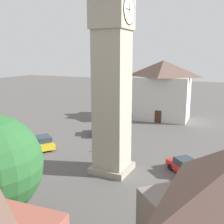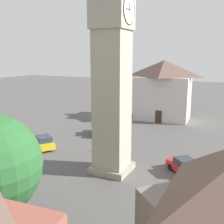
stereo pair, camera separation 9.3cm
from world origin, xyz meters
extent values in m
plane|color=#565451|center=(0.00, 0.00, 0.00)|extent=(200.00, 200.00, 0.00)
cube|color=gray|center=(0.00, 0.00, 0.30)|extent=(3.55, 3.55, 0.60)
cube|color=#ADA38E|center=(0.00, 0.00, 6.94)|extent=(2.84, 2.84, 12.69)
cube|color=#ADA38E|center=(0.00, 0.00, 14.85)|extent=(3.18, 3.18, 3.13)
cylinder|color=white|center=(0.00, 1.62, 14.85)|extent=(2.39, 0.04, 2.39)
torus|color=black|center=(0.00, 1.63, 14.85)|extent=(2.45, 0.06, 2.45)
cube|color=black|center=(0.00, 1.66, 15.11)|extent=(0.05, 0.02, 0.67)
cube|color=black|center=(0.36, 1.66, 14.85)|extent=(0.91, 0.02, 0.04)
cylinder|color=white|center=(0.00, -1.62, 14.85)|extent=(2.39, 0.04, 2.39)
torus|color=black|center=(0.00, -1.63, 14.85)|extent=(2.45, 0.06, 2.45)
cube|color=gold|center=(-2.42, -10.42, 0.59)|extent=(3.75, 4.33, 0.64)
cube|color=#28333D|center=(-2.33, -10.30, 1.21)|extent=(2.48, 2.62, 0.64)
cylinder|color=black|center=(-2.47, -11.89, 0.32)|extent=(0.55, 0.65, 0.64)
cylinder|color=black|center=(-3.78, -10.97, 0.32)|extent=(0.55, 0.65, 0.64)
cylinder|color=black|center=(-1.05, -9.88, 0.32)|extent=(0.55, 0.65, 0.64)
cylinder|color=black|center=(-2.36, -8.96, 0.32)|extent=(0.55, 0.65, 0.64)
cube|color=black|center=(-3.58, -12.08, 0.37)|extent=(1.43, 1.06, 0.16)
cube|color=#2D5BB7|center=(-10.37, -7.23, 0.59)|extent=(4.41, 3.48, 0.64)
cube|color=#28333D|center=(-10.24, -7.15, 1.21)|extent=(2.59, 2.38, 0.64)
cylinder|color=black|center=(-11.06, -8.52, 0.32)|extent=(0.67, 0.50, 0.64)
cylinder|color=black|center=(-11.84, -7.12, 0.32)|extent=(0.67, 0.50, 0.64)
cylinder|color=black|center=(-8.91, -7.33, 0.32)|extent=(0.67, 0.50, 0.64)
cylinder|color=black|center=(-9.69, -5.93, 0.32)|extent=(0.67, 0.50, 0.64)
cube|color=black|center=(-12.14, -8.21, 0.37)|extent=(0.91, 1.52, 0.16)
cube|color=red|center=(-2.32, 6.57, 0.59)|extent=(4.06, 4.14, 0.64)
cube|color=#28333D|center=(-2.22, 6.68, 1.21)|extent=(2.58, 2.60, 0.64)
cylinder|color=black|center=(-2.59, 5.13, 0.32)|extent=(0.60, 0.61, 0.64)
cylinder|color=black|center=(-3.75, 6.23, 0.32)|extent=(0.60, 0.61, 0.64)
cylinder|color=black|center=(-0.89, 6.91, 0.32)|extent=(0.60, 0.61, 0.64)
cylinder|color=black|center=(-2.05, 8.01, 0.32)|extent=(0.60, 0.61, 0.64)
cube|color=black|center=(-3.72, 5.11, 0.37)|extent=(1.29, 1.24, 0.16)
cylinder|color=black|center=(-4.48, -2.14, 0.41)|extent=(0.13, 0.13, 0.82)
cylinder|color=black|center=(-4.60, -2.28, 0.41)|extent=(0.13, 0.13, 0.82)
cube|color=#D13838|center=(-4.54, -2.21, 1.12)|extent=(0.40, 0.42, 0.60)
cylinder|color=#D13838|center=(-4.39, -2.03, 1.07)|extent=(0.09, 0.09, 0.60)
cylinder|color=#D13838|center=(-4.69, -2.39, 1.07)|extent=(0.09, 0.09, 0.60)
sphere|color=#9E7051|center=(-4.54, -2.21, 1.57)|extent=(0.22, 0.22, 0.22)
sphere|color=black|center=(-4.55, -2.20, 1.59)|extent=(0.20, 0.20, 0.20)
cube|color=beige|center=(-23.84, -1.58, 3.74)|extent=(6.80, 9.38, 7.49)
pyramid|color=brown|center=(-23.84, -1.58, 8.89)|extent=(7.14, 9.85, 2.80)
cube|color=#422819|center=(-20.72, -1.38, 1.05)|extent=(0.15, 1.10, 2.10)
cylinder|color=gray|center=(1.07, -8.99, 1.10)|extent=(0.07, 0.07, 2.20)
cube|color=red|center=(1.07, -8.99, 2.50)|extent=(0.60, 0.04, 0.60)
camera|label=1|loc=(22.40, 10.69, 11.07)|focal=43.45mm
camera|label=2|loc=(22.36, 10.78, 11.07)|focal=43.45mm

